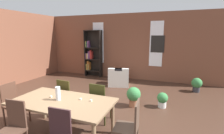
% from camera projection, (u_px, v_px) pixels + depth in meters
% --- Properties ---
extents(ground_plane, '(11.24, 11.24, 0.00)m').
position_uv_depth(ground_plane, '(73.00, 123.00, 3.80)').
color(ground_plane, '#442B20').
extents(back_wall_brick, '(8.82, 0.12, 2.96)m').
position_uv_depth(back_wall_brick, '(126.00, 47.00, 7.53)').
color(back_wall_brick, brown).
rests_on(back_wall_brick, ground).
extents(window_pane_0, '(0.55, 0.02, 1.93)m').
position_uv_depth(window_pane_0, '(98.00, 43.00, 7.92)').
color(window_pane_0, white).
extents(window_pane_1, '(0.55, 0.02, 1.93)m').
position_uv_depth(window_pane_1, '(156.00, 44.00, 6.96)').
color(window_pane_1, white).
extents(dining_table, '(1.99, 1.04, 0.76)m').
position_uv_depth(dining_table, '(63.00, 104.00, 3.20)').
color(dining_table, '#87694A').
rests_on(dining_table, ground).
extents(vase_on_table, '(0.10, 0.10, 0.27)m').
position_uv_depth(vase_on_table, '(58.00, 93.00, 3.19)').
color(vase_on_table, silver).
rests_on(vase_on_table, dining_table).
extents(tealight_candle_0, '(0.04, 0.04, 0.03)m').
position_uv_depth(tealight_candle_0, '(81.00, 99.00, 3.22)').
color(tealight_candle_0, silver).
rests_on(tealight_candle_0, dining_table).
extents(tealight_candle_1, '(0.04, 0.04, 0.03)m').
position_uv_depth(tealight_candle_1, '(91.00, 101.00, 3.15)').
color(tealight_candle_1, silver).
rests_on(tealight_candle_1, dining_table).
extents(tealight_candle_2, '(0.04, 0.04, 0.03)m').
position_uv_depth(tealight_candle_2, '(51.00, 97.00, 3.35)').
color(tealight_candle_2, silver).
rests_on(tealight_candle_2, dining_table).
extents(dining_chair_near_left, '(0.44, 0.44, 0.95)m').
position_uv_depth(dining_chair_near_left, '(12.00, 127.00, 2.71)').
color(dining_chair_near_left, '#503528').
rests_on(dining_chair_near_left, ground).
extents(dining_chair_head_left, '(0.41, 0.41, 0.95)m').
position_uv_depth(dining_chair_head_left, '(13.00, 102.00, 3.71)').
color(dining_chair_head_left, '#4E3022').
rests_on(dining_chair_head_left, ground).
extents(dining_chair_head_right, '(0.43, 0.43, 0.95)m').
position_uv_depth(dining_chair_head_right, '(130.00, 125.00, 2.76)').
color(dining_chair_head_right, '#503C2F').
rests_on(dining_chair_head_right, ground).
extents(dining_chair_far_right, '(0.41, 0.41, 0.95)m').
position_uv_depth(dining_chair_far_right, '(99.00, 101.00, 3.76)').
color(dining_chair_far_right, '#2F3113').
rests_on(dining_chair_far_right, ground).
extents(dining_chair_far_left, '(0.44, 0.44, 0.95)m').
position_uv_depth(dining_chair_far_left, '(67.00, 96.00, 4.08)').
color(dining_chair_far_left, '#353113').
rests_on(dining_chair_far_left, ground).
extents(bookshelf_tall, '(0.85, 0.29, 2.24)m').
position_uv_depth(bookshelf_tall, '(92.00, 54.00, 7.95)').
color(bookshelf_tall, black).
rests_on(bookshelf_tall, ground).
extents(armchair_white, '(0.98, 0.98, 0.75)m').
position_uv_depth(armchair_white, '(119.00, 78.00, 6.61)').
color(armchair_white, white).
rests_on(armchair_white, ground).
extents(potted_plant_by_shelf, '(0.36, 0.36, 0.51)m').
position_uv_depth(potted_plant_by_shelf, '(197.00, 84.00, 5.83)').
color(potted_plant_by_shelf, '#333338').
rests_on(potted_plant_by_shelf, ground).
extents(potted_plant_corner, '(0.40, 0.40, 0.57)m').
position_uv_depth(potted_plant_corner, '(134.00, 95.00, 4.63)').
color(potted_plant_corner, '#9E6042').
rests_on(potted_plant_corner, ground).
extents(potted_plant_window, '(0.30, 0.30, 0.43)m').
position_uv_depth(potted_plant_window, '(162.00, 99.00, 4.59)').
color(potted_plant_window, silver).
rests_on(potted_plant_window, ground).
extents(framed_picture, '(0.56, 0.03, 0.72)m').
position_uv_depth(framed_picture, '(158.00, 44.00, 6.94)').
color(framed_picture, black).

